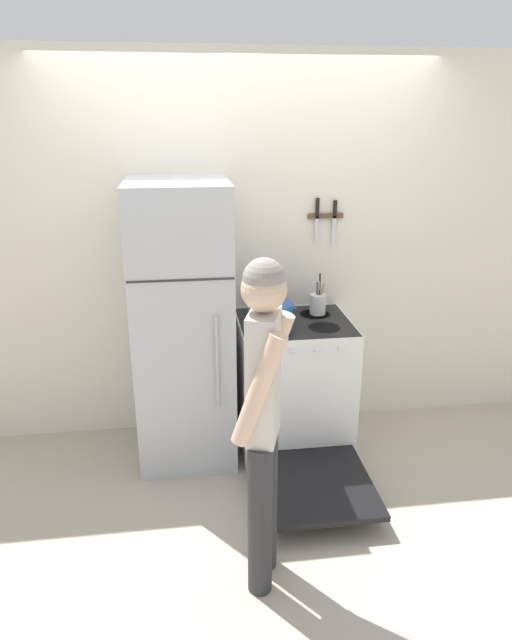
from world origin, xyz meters
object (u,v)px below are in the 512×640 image
tea_kettle (269,307)px  utensil_jar (318,303)px  stove_range (294,386)px  person (263,411)px  refrigerator (183,326)px  dutch_oven_pot (273,316)px

tea_kettle → utensil_jar: 0.34m
stove_range → person: (-0.38, -1.17, 0.48)m
refrigerator → utensil_jar: bearing=9.3°
refrigerator → stove_range: bearing=-2.0°
tea_kettle → dutch_oven_pot: bearing=-92.9°
refrigerator → tea_kettle: bearing=13.9°
dutch_oven_pot → person: bearing=-101.5°
stove_range → dutch_oven_pot: size_ratio=4.60×
stove_range → dutch_oven_pot: dutch_oven_pot is taller
refrigerator → person: size_ratio=1.11×
dutch_oven_pot → utensil_jar: (0.35, 0.26, -0.02)m
stove_range → dutch_oven_pot: bearing=-151.3°
stove_range → dutch_oven_pot: 0.57m
tea_kettle → person: person is taller
tea_kettle → person: size_ratio=0.15×
refrigerator → stove_range: (0.72, -0.02, -0.46)m
refrigerator → person: refrigerator is taller
dutch_oven_pot → refrigerator: bearing=168.3°
dutch_oven_pot → tea_kettle: size_ratio=1.20×
tea_kettle → stove_range: bearing=-47.5°
utensil_jar → dutch_oven_pot: bearing=-143.0°
dutch_oven_pot → tea_kettle: tea_kettle is taller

